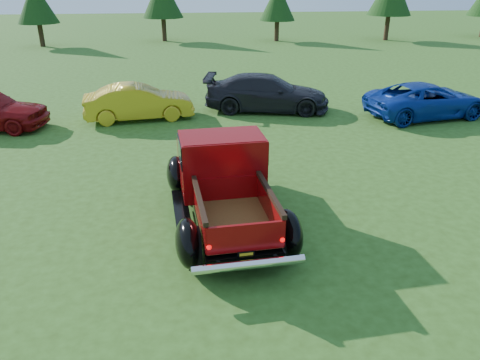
{
  "coord_description": "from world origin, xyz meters",
  "views": [
    {
      "loc": [
        -1.44,
        -8.62,
        5.09
      ],
      "look_at": [
        -0.42,
        0.2,
        1.14
      ],
      "focal_mm": 35.0,
      "sensor_mm": 36.0,
      "label": 1
    }
  ],
  "objects_px": {
    "pickup_truck": "(222,177)",
    "show_car_grey": "(267,93)",
    "tree_mid_right": "(278,2)",
    "show_car_blue": "(427,100)",
    "tree_west": "(36,2)",
    "show_car_yellow": "(139,102)"
  },
  "relations": [
    {
      "from": "tree_mid_right",
      "to": "show_car_yellow",
      "type": "distance_m",
      "value": 23.23
    },
    {
      "from": "tree_west",
      "to": "show_car_grey",
      "type": "distance_m",
      "value": 23.96
    },
    {
      "from": "pickup_truck",
      "to": "show_car_grey",
      "type": "xyz_separation_m",
      "value": [
        2.47,
        8.59,
        -0.19
      ]
    },
    {
      "from": "pickup_truck",
      "to": "show_car_grey",
      "type": "distance_m",
      "value": 8.94
    },
    {
      "from": "tree_mid_right",
      "to": "pickup_truck",
      "type": "distance_m",
      "value": 29.91
    },
    {
      "from": "tree_west",
      "to": "tree_mid_right",
      "type": "distance_m",
      "value": 18.03
    },
    {
      "from": "tree_west",
      "to": "pickup_truck",
      "type": "height_order",
      "value": "tree_west"
    },
    {
      "from": "show_car_grey",
      "to": "tree_mid_right",
      "type": "bearing_deg",
      "value": -0.24
    },
    {
      "from": "tree_west",
      "to": "show_car_yellow",
      "type": "distance_m",
      "value": 22.15
    },
    {
      "from": "tree_mid_right",
      "to": "show_car_yellow",
      "type": "relative_size",
      "value": 1.1
    },
    {
      "from": "tree_west",
      "to": "show_car_grey",
      "type": "height_order",
      "value": "tree_west"
    },
    {
      "from": "show_car_yellow",
      "to": "show_car_blue",
      "type": "relative_size",
      "value": 0.85
    },
    {
      "from": "show_car_yellow",
      "to": "show_car_blue",
      "type": "xyz_separation_m",
      "value": [
        10.86,
        -0.92,
        -0.01
      ]
    },
    {
      "from": "show_car_blue",
      "to": "pickup_truck",
      "type": "bearing_deg",
      "value": 119.96
    },
    {
      "from": "show_car_grey",
      "to": "pickup_truck",
      "type": "bearing_deg",
      "value": 175.48
    },
    {
      "from": "show_car_yellow",
      "to": "show_car_grey",
      "type": "relative_size",
      "value": 0.81
    },
    {
      "from": "tree_west",
      "to": "tree_mid_right",
      "type": "xyz_separation_m",
      "value": [
        18.0,
        1.0,
        -0.14
      ]
    },
    {
      "from": "tree_mid_right",
      "to": "show_car_blue",
      "type": "distance_m",
      "value": 22.29
    },
    {
      "from": "pickup_truck",
      "to": "show_car_blue",
      "type": "relative_size",
      "value": 1.12
    },
    {
      "from": "tree_west",
      "to": "show_car_grey",
      "type": "relative_size",
      "value": 0.94
    },
    {
      "from": "pickup_truck",
      "to": "show_car_yellow",
      "type": "relative_size",
      "value": 1.31
    },
    {
      "from": "tree_west",
      "to": "show_car_yellow",
      "type": "xyz_separation_m",
      "value": [
        8.77,
        -20.19,
        -2.45
      ]
    }
  ]
}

